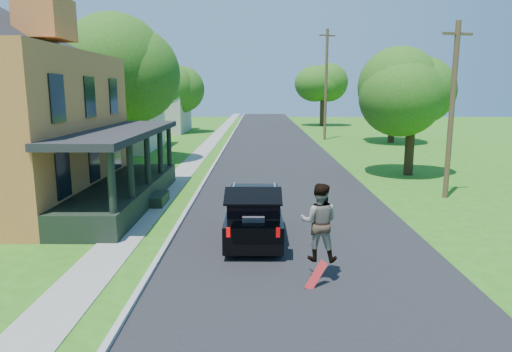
{
  "coord_description": "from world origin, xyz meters",
  "views": [
    {
      "loc": [
        -1.27,
        -12.38,
        4.66
      ],
      "look_at": [
        -1.34,
        3.0,
        1.77
      ],
      "focal_mm": 32.0,
      "sensor_mm": 36.0,
      "label": 1
    }
  ],
  "objects_px": {
    "black_suv": "(254,216)",
    "tree_right_near": "(412,91)",
    "utility_pole_near": "(452,109)",
    "skateboarder": "(319,222)"
  },
  "relations": [
    {
      "from": "black_suv",
      "to": "skateboarder",
      "type": "bearing_deg",
      "value": -62.2
    },
    {
      "from": "tree_right_near",
      "to": "utility_pole_near",
      "type": "relative_size",
      "value": 0.94
    },
    {
      "from": "black_suv",
      "to": "utility_pole_near",
      "type": "relative_size",
      "value": 0.59
    },
    {
      "from": "tree_right_near",
      "to": "utility_pole_near",
      "type": "distance_m",
      "value": 5.64
    },
    {
      "from": "tree_right_near",
      "to": "utility_pole_near",
      "type": "bearing_deg",
      "value": -91.34
    },
    {
      "from": "black_suv",
      "to": "skateboarder",
      "type": "xyz_separation_m",
      "value": [
        1.63,
        -3.1,
        0.71
      ]
    },
    {
      "from": "skateboarder",
      "to": "tree_right_near",
      "type": "distance_m",
      "value": 16.35
    },
    {
      "from": "skateboarder",
      "to": "utility_pole_near",
      "type": "height_order",
      "value": "utility_pole_near"
    },
    {
      "from": "black_suv",
      "to": "utility_pole_near",
      "type": "distance_m",
      "value": 10.67
    },
    {
      "from": "black_suv",
      "to": "tree_right_near",
      "type": "relative_size",
      "value": 0.62
    }
  ]
}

